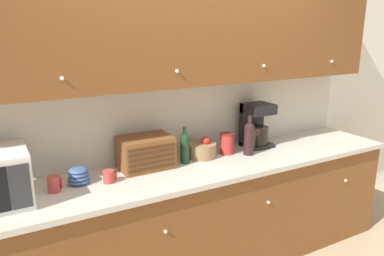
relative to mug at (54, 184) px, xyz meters
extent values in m
plane|color=tan|center=(1.07, 0.30, -0.96)|extent=(24.00, 24.00, 0.00)
cube|color=white|center=(1.07, 0.33, 0.34)|extent=(5.95, 0.06, 2.60)
cube|color=brown|center=(1.07, -0.03, -0.53)|extent=(3.55, 0.66, 0.87)
cube|color=beige|center=(1.07, -0.05, -0.07)|extent=(3.57, 0.69, 0.04)
sphere|color=white|center=(0.62, -0.37, -0.34)|extent=(0.03, 0.03, 0.03)
sphere|color=white|center=(1.51, -0.37, -0.34)|extent=(0.03, 0.03, 0.03)
sphere|color=white|center=(2.40, -0.37, -0.34)|extent=(0.03, 0.03, 0.03)
cube|color=beige|center=(1.07, 0.29, 0.25)|extent=(3.55, 0.01, 0.61)
cube|color=brown|center=(1.28, 0.13, 0.92)|extent=(3.13, 0.33, 0.71)
sphere|color=white|center=(0.10, -0.04, 0.69)|extent=(0.03, 0.03, 0.03)
sphere|color=white|center=(0.88, -0.04, 0.69)|extent=(0.03, 0.03, 0.03)
sphere|color=white|center=(1.67, -0.04, 0.69)|extent=(0.03, 0.03, 0.03)
sphere|color=white|center=(2.45, -0.04, 0.69)|extent=(0.03, 0.03, 0.03)
cube|color=#2D2D33|center=(-0.21, -0.22, 0.11)|extent=(0.11, 0.01, 0.27)
cylinder|color=#B73D38|center=(0.00, 0.00, 0.00)|extent=(0.08, 0.08, 0.11)
torus|color=#B73D38|center=(0.04, 0.00, 0.00)|extent=(0.01, 0.07, 0.07)
ellipsoid|color=#3D5B93|center=(0.17, 0.05, -0.03)|extent=(0.15, 0.15, 0.04)
ellipsoid|color=#3D5B93|center=(0.17, 0.05, -0.01)|extent=(0.14, 0.14, 0.04)
ellipsoid|color=#3D5B93|center=(0.17, 0.05, 0.02)|extent=(0.13, 0.13, 0.05)
ellipsoid|color=#3D5B93|center=(0.17, 0.05, 0.04)|extent=(0.13, 0.13, 0.04)
cylinder|color=#B73D38|center=(0.35, -0.03, -0.01)|extent=(0.08, 0.08, 0.09)
torus|color=#B73D38|center=(0.40, -0.03, -0.01)|extent=(0.01, 0.06, 0.06)
cube|color=brown|center=(0.68, 0.11, 0.07)|extent=(0.40, 0.27, 0.25)
cube|color=#432713|center=(0.68, -0.02, -0.01)|extent=(0.37, 0.01, 0.02)
cube|color=#432713|center=(0.68, -0.02, 0.03)|extent=(0.37, 0.01, 0.02)
cube|color=#432713|center=(0.68, -0.02, 0.07)|extent=(0.37, 0.01, 0.02)
cube|color=#432713|center=(0.68, -0.02, 0.11)|extent=(0.37, 0.01, 0.02)
cube|color=#432713|center=(0.68, -0.02, 0.15)|extent=(0.37, 0.01, 0.02)
cylinder|color=#19381E|center=(1.00, 0.06, 0.05)|extent=(0.07, 0.07, 0.20)
sphere|color=#19381E|center=(1.00, 0.06, 0.15)|extent=(0.07, 0.07, 0.07)
cylinder|color=#19381E|center=(1.00, 0.06, 0.21)|extent=(0.03, 0.03, 0.07)
cylinder|color=#937047|center=(1.18, 0.12, 0.01)|extent=(0.24, 0.24, 0.12)
sphere|color=red|center=(1.21, 0.10, 0.09)|extent=(0.08, 0.08, 0.08)
cylinder|color=#B22D28|center=(1.41, 0.09, 0.03)|extent=(0.12, 0.12, 0.17)
cylinder|color=maroon|center=(1.41, 0.09, 0.12)|extent=(0.12, 0.12, 0.01)
cylinder|color=black|center=(1.56, -0.02, 0.06)|extent=(0.09, 0.09, 0.23)
sphere|color=black|center=(1.56, -0.02, 0.18)|extent=(0.09, 0.09, 0.09)
cylinder|color=black|center=(1.56, -0.02, 0.25)|extent=(0.03, 0.03, 0.08)
cube|color=black|center=(1.76, 0.12, -0.04)|extent=(0.24, 0.23, 0.03)
cylinder|color=black|center=(1.76, 0.10, 0.05)|extent=(0.17, 0.17, 0.16)
cube|color=black|center=(1.76, 0.21, 0.14)|extent=(0.24, 0.05, 0.39)
cube|color=black|center=(1.76, 0.12, 0.29)|extent=(0.24, 0.23, 0.09)
camera|label=1|loc=(-0.31, -2.41, 0.99)|focal=35.00mm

